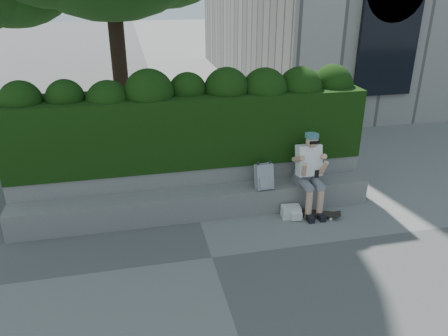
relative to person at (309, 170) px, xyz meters
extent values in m
plane|color=slate|center=(-1.89, -1.07, -0.75)|extent=(80.00, 80.00, 0.00)
cube|color=gray|center=(-1.89, 0.18, -0.53)|extent=(6.00, 0.45, 0.45)
cube|color=gray|center=(-1.89, 0.66, -0.38)|extent=(6.00, 0.50, 0.75)
cube|color=black|center=(-1.89, 0.88, 0.60)|extent=(6.00, 1.00, 1.20)
cylinder|color=black|center=(-3.01, 3.91, 0.85)|extent=(0.34, 0.34, 3.21)
cube|color=slate|center=(0.00, 0.13, -0.19)|extent=(0.36, 0.26, 0.22)
cube|color=white|center=(0.00, 0.06, 0.15)|extent=(0.40, 0.32, 0.55)
sphere|color=tan|center=(0.00, -0.01, 0.51)|extent=(0.21, 0.21, 0.21)
cylinder|color=#417577|center=(0.00, 0.01, 0.60)|extent=(0.23, 0.23, 0.06)
cube|color=black|center=(0.00, -0.29, 0.05)|extent=(0.07, 0.02, 0.13)
cylinder|color=tan|center=(-0.10, -0.31, -0.51)|extent=(0.11, 0.11, 0.47)
cylinder|color=tan|center=(0.10, -0.31, -0.51)|extent=(0.11, 0.11, 0.47)
cube|color=black|center=(-0.10, -0.37, -0.70)|extent=(0.10, 0.26, 0.10)
cube|color=black|center=(0.10, -0.37, -0.70)|extent=(0.10, 0.26, 0.10)
cube|color=black|center=(0.05, -0.28, -0.68)|extent=(0.74, 0.47, 0.02)
cylinder|color=silver|center=(-0.22, -0.24, -0.73)|extent=(0.06, 0.05, 0.05)
cylinder|color=silver|center=(-0.15, -0.10, -0.73)|extent=(0.06, 0.05, 0.05)
cylinder|color=silver|center=(0.25, -0.46, -0.73)|extent=(0.06, 0.05, 0.05)
cylinder|color=silver|center=(0.32, -0.31, -0.73)|extent=(0.06, 0.05, 0.05)
cube|color=silver|center=(-0.77, 0.08, -0.09)|extent=(0.30, 0.18, 0.43)
cube|color=beige|center=(-0.37, -0.21, -0.65)|extent=(0.33, 0.25, 0.20)
camera|label=1|loc=(-2.86, -6.24, 2.95)|focal=35.00mm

